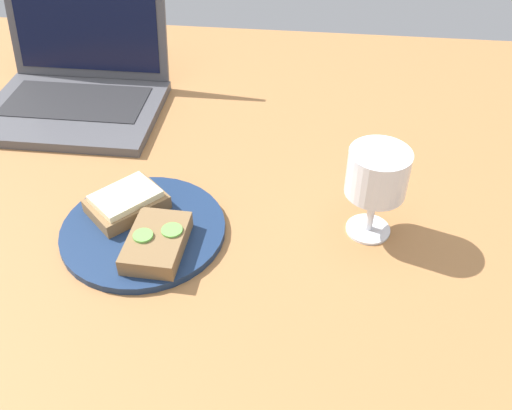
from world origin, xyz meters
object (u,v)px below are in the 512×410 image
sandwich_with_cheese (127,202)px  wine_glass (377,177)px  plate (143,231)px  laptop (77,81)px  sandwich_with_cucumber (157,242)px

sandwich_with_cheese → wine_glass: bearing=1.2°
plate → laptop: size_ratio=0.74×
sandwich_with_cucumber → wine_glass: wine_glass is taller
wine_glass → plate: bearing=-172.0°
plate → wine_glass: size_ratio=1.71×
sandwich_with_cucumber → wine_glass: bearing=16.0°
sandwich_with_cheese → wine_glass: 34.80cm
plate → laptop: (-20.76, 33.56, 3.93)cm
plate → wine_glass: bearing=8.0°
sandwich_with_cucumber → wine_glass: (27.96, 8.02, 7.01)cm
wine_glass → laptop: 59.65cm
wine_glass → laptop: laptop is taller
wine_glass → sandwich_with_cheese: bearing=-178.8°
sandwich_with_cheese → sandwich_with_cucumber: 9.54cm
sandwich_with_cheese → sandwich_with_cucumber: bearing=-49.8°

